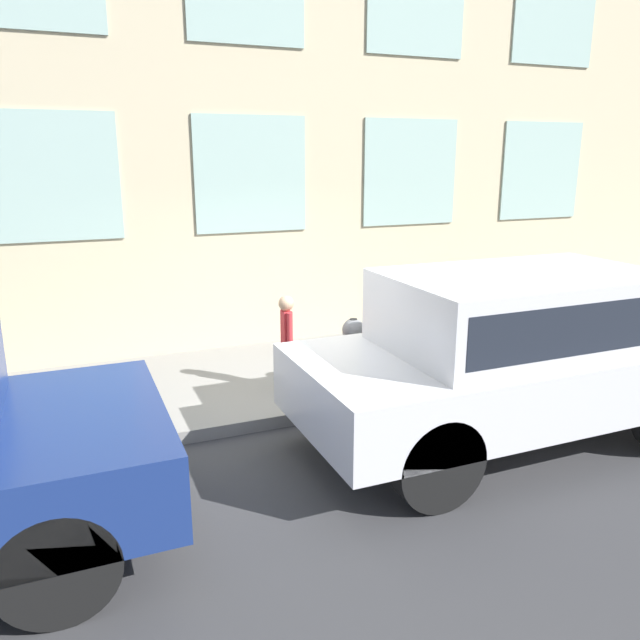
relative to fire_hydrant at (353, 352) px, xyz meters
The scene contains 6 objects.
ground_plane 0.96m from the fire_hydrant, 131.05° to the left, with size 80.00×80.00×0.00m, color #38383A.
sidewalk 1.14m from the fire_hydrant, 34.01° to the left, with size 2.69×60.00×0.14m.
building_facade 4.26m from the fire_hydrant, 13.72° to the left, with size 0.33×40.00×8.21m.
fire_hydrant is the anchor object (origin of this frame).
person 0.83m from the fire_hydrant, 69.03° to the left, with size 0.28×0.18×1.15m.
parked_truck_silver_near 2.00m from the fire_hydrant, 148.96° to the right, with size 1.89×4.40×1.77m.
Camera 1 is at (-5.96, 2.55, 2.89)m, focal length 35.00 mm.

